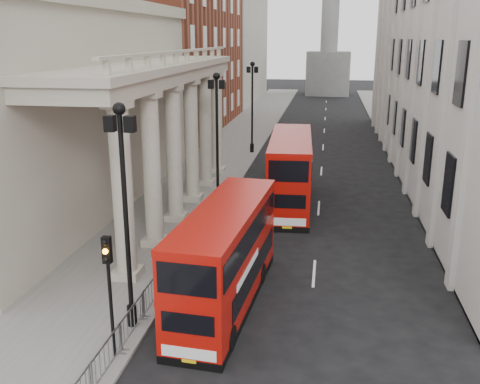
{
  "coord_description": "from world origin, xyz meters",
  "views": [
    {
      "loc": [
        6.28,
        -13.01,
        10.51
      ],
      "look_at": [
        2.08,
        12.65,
        2.98
      ],
      "focal_mm": 40.0,
      "sensor_mm": 36.0,
      "label": 1
    }
  ],
  "objects_px": {
    "monument_column": "(331,7)",
    "traffic_light": "(109,275)",
    "lamp_post_mid": "(217,129)",
    "lamp_post_north": "(252,101)",
    "lamp_post_south": "(125,203)",
    "bus_far": "(290,170)",
    "bus_near": "(226,255)",
    "pedestrian_a": "(120,225)",
    "pedestrian_c": "(177,201)",
    "pedestrian_b": "(155,197)"
  },
  "relations": [
    {
      "from": "lamp_post_south",
      "to": "pedestrian_a",
      "type": "height_order",
      "value": "lamp_post_south"
    },
    {
      "from": "lamp_post_mid",
      "to": "lamp_post_north",
      "type": "height_order",
      "value": "same"
    },
    {
      "from": "monument_column",
      "to": "lamp_post_north",
      "type": "bearing_deg",
      "value": -96.72
    },
    {
      "from": "traffic_light",
      "to": "bus_far",
      "type": "bearing_deg",
      "value": 75.94
    },
    {
      "from": "pedestrian_b",
      "to": "pedestrian_c",
      "type": "xyz_separation_m",
      "value": [
        1.58,
        -0.68,
        -0.02
      ]
    },
    {
      "from": "traffic_light",
      "to": "bus_near",
      "type": "bearing_deg",
      "value": 56.51
    },
    {
      "from": "pedestrian_a",
      "to": "pedestrian_b",
      "type": "distance_m",
      "value": 5.15
    },
    {
      "from": "monument_column",
      "to": "pedestrian_b",
      "type": "distance_m",
      "value": 76.85
    },
    {
      "from": "monument_column",
      "to": "bus_near",
      "type": "relative_size",
      "value": 5.64
    },
    {
      "from": "lamp_post_north",
      "to": "bus_far",
      "type": "distance_m",
      "value": 16.56
    },
    {
      "from": "lamp_post_south",
      "to": "bus_far",
      "type": "height_order",
      "value": "lamp_post_south"
    },
    {
      "from": "lamp_post_mid",
      "to": "bus_near",
      "type": "height_order",
      "value": "lamp_post_mid"
    },
    {
      "from": "bus_far",
      "to": "lamp_post_north",
      "type": "bearing_deg",
      "value": 103.9
    },
    {
      "from": "pedestrian_c",
      "to": "pedestrian_a",
      "type": "bearing_deg",
      "value": -125.54
    },
    {
      "from": "bus_far",
      "to": "lamp_post_mid",
      "type": "bearing_deg",
      "value": -178.86
    },
    {
      "from": "monument_column",
      "to": "pedestrian_a",
      "type": "bearing_deg",
      "value": -97.31
    },
    {
      "from": "lamp_post_south",
      "to": "bus_near",
      "type": "bearing_deg",
      "value": 39.06
    },
    {
      "from": "lamp_post_mid",
      "to": "pedestrian_a",
      "type": "relative_size",
      "value": 4.5
    },
    {
      "from": "bus_near",
      "to": "pedestrian_c",
      "type": "relative_size",
      "value": 5.16
    },
    {
      "from": "monument_column",
      "to": "traffic_light",
      "type": "bearing_deg",
      "value": -94.13
    },
    {
      "from": "pedestrian_c",
      "to": "bus_far",
      "type": "bearing_deg",
      "value": 16.35
    },
    {
      "from": "bus_far",
      "to": "pedestrian_c",
      "type": "distance_m",
      "value": 7.61
    },
    {
      "from": "lamp_post_south",
      "to": "bus_near",
      "type": "distance_m",
      "value": 4.86
    },
    {
      "from": "lamp_post_north",
      "to": "lamp_post_mid",
      "type": "bearing_deg",
      "value": -90.0
    },
    {
      "from": "bus_far",
      "to": "pedestrian_a",
      "type": "bearing_deg",
      "value": -138.26
    },
    {
      "from": "pedestrian_a",
      "to": "pedestrian_c",
      "type": "distance_m",
      "value": 4.83
    },
    {
      "from": "traffic_light",
      "to": "bus_near",
      "type": "relative_size",
      "value": 0.45
    },
    {
      "from": "lamp_post_mid",
      "to": "bus_near",
      "type": "relative_size",
      "value": 0.87
    },
    {
      "from": "monument_column",
      "to": "pedestrian_c",
      "type": "distance_m",
      "value": 77.32
    },
    {
      "from": "lamp_post_north",
      "to": "pedestrian_a",
      "type": "relative_size",
      "value": 4.5
    },
    {
      "from": "bus_near",
      "to": "pedestrian_b",
      "type": "bearing_deg",
      "value": 125.38
    },
    {
      "from": "pedestrian_b",
      "to": "lamp_post_south",
      "type": "bearing_deg",
      "value": 105.68
    },
    {
      "from": "monument_column",
      "to": "pedestrian_b",
      "type": "height_order",
      "value": "monument_column"
    },
    {
      "from": "monument_column",
      "to": "lamp_post_mid",
      "type": "relative_size",
      "value": 6.51
    },
    {
      "from": "pedestrian_b",
      "to": "pedestrian_c",
      "type": "height_order",
      "value": "pedestrian_b"
    },
    {
      "from": "lamp_post_mid",
      "to": "pedestrian_a",
      "type": "xyz_separation_m",
      "value": [
        -3.64,
        -7.87,
        -3.87
      ]
    },
    {
      "from": "monument_column",
      "to": "bus_far",
      "type": "relative_size",
      "value": 5.14
    },
    {
      "from": "bus_near",
      "to": "pedestrian_b",
      "type": "relative_size",
      "value": 5.07
    },
    {
      "from": "traffic_light",
      "to": "pedestrian_b",
      "type": "bearing_deg",
      "value": 102.9
    },
    {
      "from": "monument_column",
      "to": "lamp_post_north",
      "type": "height_order",
      "value": "monument_column"
    },
    {
      "from": "monument_column",
      "to": "bus_near",
      "type": "height_order",
      "value": "monument_column"
    },
    {
      "from": "monument_column",
      "to": "pedestrian_c",
      "type": "xyz_separation_m",
      "value": [
        -8.42,
        -75.4,
        -14.93
      ]
    },
    {
      "from": "lamp_post_mid",
      "to": "bus_near",
      "type": "bearing_deg",
      "value": -77.05
    },
    {
      "from": "traffic_light",
      "to": "lamp_post_mid",
      "type": "bearing_deg",
      "value": 90.32
    },
    {
      "from": "lamp_post_mid",
      "to": "bus_near",
      "type": "xyz_separation_m",
      "value": [
        3.1,
        -13.48,
        -2.77
      ]
    },
    {
      "from": "lamp_post_south",
      "to": "pedestrian_b",
      "type": "distance_m",
      "value": 14.24
    },
    {
      "from": "lamp_post_mid",
      "to": "pedestrian_c",
      "type": "xyz_separation_m",
      "value": [
        -1.82,
        -3.4,
        -3.86
      ]
    },
    {
      "from": "traffic_light",
      "to": "bus_far",
      "type": "xyz_separation_m",
      "value": [
        4.59,
        18.34,
        -0.75
      ]
    },
    {
      "from": "monument_column",
      "to": "traffic_light",
      "type": "xyz_separation_m",
      "value": [
        -6.5,
        -90.02,
        -12.88
      ]
    },
    {
      "from": "lamp_post_north",
      "to": "bus_near",
      "type": "xyz_separation_m",
      "value": [
        3.1,
        -29.48,
        -2.77
      ]
    }
  ]
}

